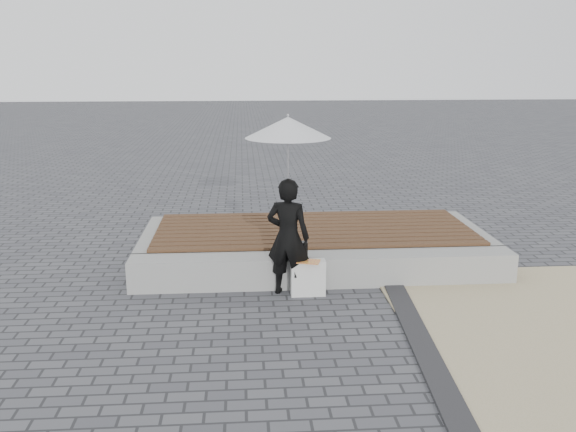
{
  "coord_description": "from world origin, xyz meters",
  "views": [
    {
      "loc": [
        -1.04,
        -6.07,
        2.84
      ],
      "look_at": [
        -0.49,
        1.29,
        1.0
      ],
      "focal_mm": 39.01,
      "sensor_mm": 36.0,
      "label": 1
    }
  ],
  "objects_px": {
    "seating_ledge": "(324,269)",
    "handbag": "(296,250)",
    "canvas_tote": "(308,278)",
    "woman": "(288,237)",
    "parasol": "(288,127)"
  },
  "relations": [
    {
      "from": "seating_ledge",
      "to": "handbag",
      "type": "relative_size",
      "value": 16.41
    },
    {
      "from": "handbag",
      "to": "canvas_tote",
      "type": "distance_m",
      "value": 0.4
    },
    {
      "from": "seating_ledge",
      "to": "canvas_tote",
      "type": "height_order",
      "value": "canvas_tote"
    },
    {
      "from": "seating_ledge",
      "to": "woman",
      "type": "bearing_deg",
      "value": -147.54
    },
    {
      "from": "woman",
      "to": "parasol",
      "type": "xyz_separation_m",
      "value": [
        -0.0,
        -0.0,
        1.34
      ]
    },
    {
      "from": "canvas_tote",
      "to": "seating_ledge",
      "type": "bearing_deg",
      "value": 56.29
    },
    {
      "from": "seating_ledge",
      "to": "parasol",
      "type": "height_order",
      "value": "parasol"
    },
    {
      "from": "parasol",
      "to": "handbag",
      "type": "relative_size",
      "value": 4.28
    },
    {
      "from": "seating_ledge",
      "to": "parasol",
      "type": "xyz_separation_m",
      "value": [
        -0.49,
        -0.31,
        1.87
      ]
    },
    {
      "from": "seating_ledge",
      "to": "canvas_tote",
      "type": "xyz_separation_m",
      "value": [
        -0.25,
        -0.38,
        0.02
      ]
    },
    {
      "from": "seating_ledge",
      "to": "handbag",
      "type": "distance_m",
      "value": 0.51
    },
    {
      "from": "parasol",
      "to": "handbag",
      "type": "bearing_deg",
      "value": 59.07
    },
    {
      "from": "seating_ledge",
      "to": "handbag",
      "type": "bearing_deg",
      "value": -161.36
    },
    {
      "from": "seating_ledge",
      "to": "woman",
      "type": "xyz_separation_m",
      "value": [
        -0.49,
        -0.31,
        0.53
      ]
    },
    {
      "from": "woman",
      "to": "canvas_tote",
      "type": "height_order",
      "value": "woman"
    }
  ]
}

